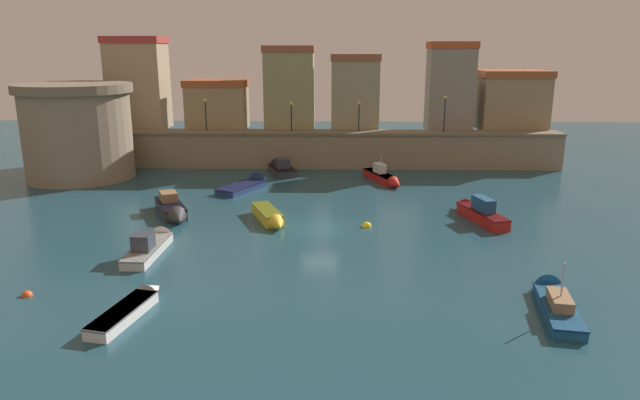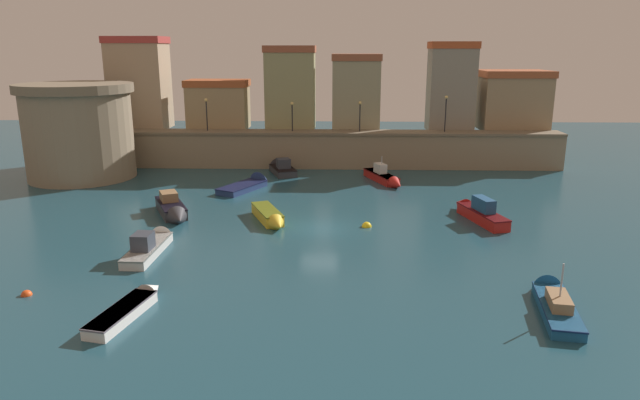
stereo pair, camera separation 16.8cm
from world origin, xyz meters
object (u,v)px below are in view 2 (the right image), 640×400
(quay_lamp_2, at_px, (360,111))
(quay_lamp_3, at_px, (446,108))
(quay_lamp_0, at_px, (206,109))
(moored_boat_4, at_px, (270,217))
(mooring_buoy_1, at_px, (27,295))
(moored_boat_6, at_px, (152,243))
(fortress_tower, at_px, (79,131))
(moored_boat_1, at_px, (132,306))
(moored_boat_2, at_px, (553,299))
(moored_boat_7, at_px, (385,178))
(moored_boat_5, at_px, (173,209))
(moored_boat_8, at_px, (281,168))
(moored_boat_0, at_px, (478,211))
(mooring_buoy_0, at_px, (367,227))
(quay_lamp_1, at_px, (292,111))
(moored_boat_3, at_px, (251,184))

(quay_lamp_2, xyz_separation_m, quay_lamp_3, (8.52, 0.00, 0.35))
(quay_lamp_0, distance_m, quay_lamp_3, 23.97)
(moored_boat_4, relative_size, mooring_buoy_1, 10.50)
(quay_lamp_0, bearing_deg, moored_boat_6, -85.18)
(fortress_tower, bearing_deg, moored_boat_1, -62.55)
(moored_boat_2, xyz_separation_m, moored_boat_7, (-5.97, 25.28, 0.13))
(moored_boat_5, relative_size, mooring_buoy_1, 11.50)
(quay_lamp_2, xyz_separation_m, moored_boat_8, (-7.74, -2.86, -5.24))
(quay_lamp_0, xyz_separation_m, moored_boat_0, (23.24, -18.18, -5.27))
(quay_lamp_0, relative_size, moored_boat_7, 0.50)
(moored_boat_4, distance_m, moored_boat_6, 8.67)
(quay_lamp_2, bearing_deg, moored_boat_2, -75.96)
(quay_lamp_2, relative_size, moored_boat_5, 0.49)
(moored_boat_0, relative_size, moored_boat_1, 1.20)
(moored_boat_7, bearing_deg, quay_lamp_2, 175.64)
(fortress_tower, xyz_separation_m, moored_boat_7, (28.20, -1.26, -3.95))
(moored_boat_0, bearing_deg, quay_lamp_3, -18.10)
(moored_boat_0, bearing_deg, mooring_buoy_1, 102.71)
(fortress_tower, xyz_separation_m, moored_boat_8, (18.37, 2.82, -3.96))
(moored_boat_8, bearing_deg, moored_boat_7, -131.46)
(quay_lamp_3, distance_m, moored_boat_8, 17.43)
(moored_boat_5, relative_size, moored_boat_8, 1.13)
(mooring_buoy_0, bearing_deg, quay_lamp_1, 108.15)
(moored_boat_1, height_order, moored_boat_5, moored_boat_5)
(moored_boat_8, height_order, mooring_buoy_1, moored_boat_8)
(mooring_buoy_0, bearing_deg, moored_boat_5, 171.28)
(moored_boat_2, xyz_separation_m, mooring_buoy_1, (-25.54, 0.30, -0.33))
(moored_boat_5, relative_size, moored_boat_7, 0.93)
(mooring_buoy_1, bearing_deg, quay_lamp_1, 71.49)
(moored_boat_0, height_order, moored_boat_2, moored_boat_2)
(moored_boat_6, xyz_separation_m, mooring_buoy_0, (13.15, 5.01, -0.42))
(moored_boat_5, bearing_deg, moored_boat_3, 128.36)
(quay_lamp_0, xyz_separation_m, mooring_buoy_0, (15.28, -20.21, -5.84))
(quay_lamp_1, relative_size, moored_boat_0, 0.44)
(moored_boat_0, xyz_separation_m, moored_boat_8, (-15.54, 15.32, -0.12))
(moored_boat_4, xyz_separation_m, moored_boat_7, (8.97, 12.49, 0.04))
(quay_lamp_0, bearing_deg, moored_boat_1, -83.52)
(mooring_buoy_0, bearing_deg, moored_boat_0, 14.28)
(fortress_tower, xyz_separation_m, mooring_buoy_1, (8.63, -26.24, -4.41))
(moored_boat_8, relative_size, mooring_buoy_0, 8.04)
(fortress_tower, relative_size, moored_boat_8, 1.92)
(quay_lamp_0, relative_size, quay_lamp_2, 1.08)
(quay_lamp_0, bearing_deg, moored_boat_4, -66.20)
(moored_boat_3, xyz_separation_m, mooring_buoy_0, (9.56, -11.12, -0.28))
(fortress_tower, height_order, mooring_buoy_1, fortress_tower)
(moored_boat_0, bearing_deg, moored_boat_6, 92.62)
(quay_lamp_0, distance_m, quay_lamp_1, 8.65)
(moored_boat_5, relative_size, mooring_buoy_0, 9.07)
(quay_lamp_2, xyz_separation_m, moored_boat_1, (-11.64, -33.53, -5.39))
(quay_lamp_1, xyz_separation_m, moored_boat_1, (-4.84, -33.53, -5.35))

